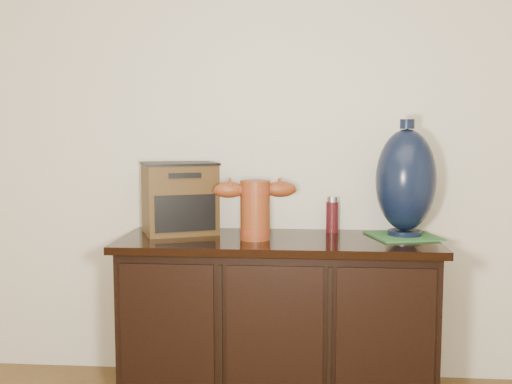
# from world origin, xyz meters

# --- Properties ---
(room) EXTENTS (5.00, 5.00, 5.00)m
(room) POSITION_xyz_m (0.00, 0.00, 1.30)
(room) COLOR brown
(room) RESTS_ON ground
(sideboard) EXTENTS (1.46, 0.56, 0.75)m
(sideboard) POSITION_xyz_m (0.00, 2.23, 0.39)
(sideboard) COLOR black
(sideboard) RESTS_ON ground
(terracotta_vessel) EXTENTS (0.38, 0.16, 0.27)m
(terracotta_vessel) POSITION_xyz_m (-0.10, 2.19, 0.91)
(terracotta_vessel) COLOR brown
(terracotta_vessel) RESTS_ON sideboard
(tv_radio) EXTENTS (0.42, 0.39, 0.34)m
(tv_radio) POSITION_xyz_m (-0.48, 2.34, 0.93)
(tv_radio) COLOR #402A10
(tv_radio) RESTS_ON sideboard
(green_mat) EXTENTS (0.36, 0.36, 0.01)m
(green_mat) POSITION_xyz_m (0.59, 2.31, 0.76)
(green_mat) COLOR #2B602C
(green_mat) RESTS_ON sideboard
(lamp_base) EXTENTS (0.34, 0.34, 0.54)m
(lamp_base) POSITION_xyz_m (0.59, 2.31, 1.02)
(lamp_base) COLOR black
(lamp_base) RESTS_ON green_mat
(spray_can) EXTENTS (0.06, 0.06, 0.18)m
(spray_can) POSITION_xyz_m (0.26, 2.41, 0.84)
(spray_can) COLOR maroon
(spray_can) RESTS_ON sideboard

